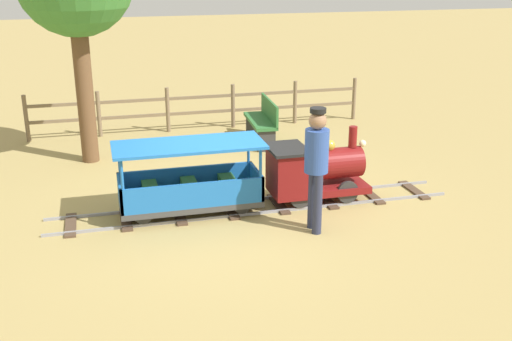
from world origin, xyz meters
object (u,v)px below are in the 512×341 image
Objects in this scene: passenger_car at (190,185)px; conductor_person at (316,160)px; park_bench at (263,121)px; locomotive at (312,170)px.

passenger_car is 1.81m from conductor_person.
passenger_car reaches higher than park_bench.
locomotive is at bearing 162.18° from conductor_person.
passenger_car is 1.23× the size of conductor_person.
park_bench is (-3.07, 1.87, -0.01)m from passenger_car.
park_bench is at bearing 174.08° from conductor_person.
passenger_car is 3.60m from park_bench.
conductor_person is at bearing 57.30° from passenger_car.
locomotive is at bearing 90.00° from passenger_car.
passenger_car is at bearing -122.70° from conductor_person.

